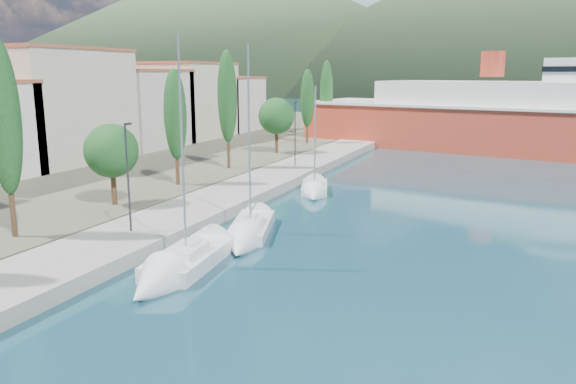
% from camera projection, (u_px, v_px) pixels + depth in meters
% --- Properties ---
extents(ground, '(1400.00, 1400.00, 0.00)m').
position_uv_depth(ground, '(469.00, 116.00, 125.47)').
color(ground, '#184251').
extents(quay, '(5.00, 88.00, 0.80)m').
position_uv_depth(quay, '(241.00, 192.00, 43.84)').
color(quay, gray).
rests_on(quay, ground).
extents(town_buildings, '(9.20, 69.20, 11.30)m').
position_uv_depth(town_buildings, '(98.00, 110.00, 61.25)').
color(town_buildings, beige).
rests_on(town_buildings, land_strip).
extents(tree_row, '(4.03, 62.26, 10.92)m').
position_uv_depth(tree_row, '(218.00, 114.00, 50.55)').
color(tree_row, '#47301E').
rests_on(tree_row, land_strip).
extents(lamp_posts, '(0.15, 44.97, 6.06)m').
position_uv_depth(lamp_posts, '(148.00, 169.00, 32.57)').
color(lamp_posts, '#2D2D33').
rests_on(lamp_posts, quay).
extents(sailboat_near, '(3.51, 8.76, 12.25)m').
position_uv_depth(sailboat_near, '(171.00, 273.00, 26.35)').
color(sailboat_near, silver).
rests_on(sailboat_near, ground).
extents(sailboat_mid, '(4.60, 8.62, 12.02)m').
position_uv_depth(sailboat_mid, '(246.00, 237.00, 32.24)').
color(sailboat_mid, silver).
rests_on(sailboat_mid, ground).
extents(sailboat_far, '(3.95, 6.67, 9.35)m').
position_uv_depth(sailboat_far, '(314.00, 192.00, 44.53)').
color(sailboat_far, silver).
rests_on(sailboat_far, ground).
extents(ferry, '(66.02, 25.49, 12.83)m').
position_uv_depth(ferry, '(569.00, 122.00, 65.82)').
color(ferry, '#B83825').
rests_on(ferry, ground).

